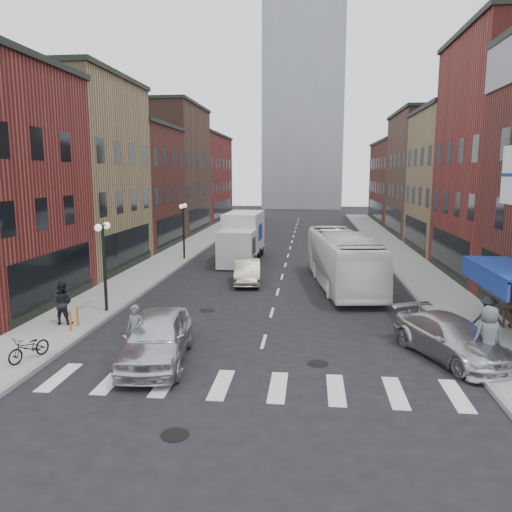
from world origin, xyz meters
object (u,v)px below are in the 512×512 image
(motorcycle_rider, at_px, (136,340))
(ped_right_a, at_px, (488,318))
(ped_right_b, at_px, (509,305))
(bike_rack, at_px, (74,319))
(ped_left_solo, at_px, (62,303))
(sedan_left_near, at_px, (157,337))
(sedan_left_far, at_px, (248,272))
(curb_car, at_px, (451,338))
(ped_right_c, at_px, (488,336))
(box_truck, at_px, (242,238))
(parked_bicycle, at_px, (29,348))
(streetlamp_near, at_px, (104,250))
(streetlamp_far, at_px, (183,221))
(transit_bus, at_px, (342,259))

(motorcycle_rider, xyz_separation_m, ped_right_a, (12.07, 3.87, -0.04))
(ped_right_b, bearing_deg, ped_right_a, 61.97)
(bike_rack, xyz_separation_m, ped_left_solo, (-0.76, 0.58, 0.49))
(sedan_left_near, bearing_deg, bike_rack, 140.18)
(sedan_left_far, relative_size, curb_car, 0.84)
(ped_right_c, bearing_deg, ped_left_solo, -22.55)
(box_truck, xyz_separation_m, ped_left_solo, (-5.19, -16.23, -0.66))
(sedan_left_near, distance_m, ped_right_a, 12.05)
(box_truck, distance_m, parked_bicycle, 20.67)
(curb_car, distance_m, ped_left_solo, 14.98)
(bike_rack, distance_m, ped_right_b, 17.33)
(bike_rack, distance_m, box_truck, 17.42)
(sedan_left_near, xyz_separation_m, parked_bicycle, (-4.14, -0.64, -0.29))
(streetlamp_near, xyz_separation_m, streetlamp_far, (0.00, 14.00, 0.00))
(box_truck, height_order, curb_car, box_truck)
(parked_bicycle, distance_m, ped_right_c, 14.96)
(streetlamp_near, distance_m, ped_right_b, 17.11)
(transit_bus, bearing_deg, motorcycle_rider, -126.70)
(parked_bicycle, bearing_deg, curb_car, 28.60)
(motorcycle_rider, bearing_deg, ped_left_solo, 145.98)
(box_truck, distance_m, ped_right_a, 19.98)
(box_truck, bearing_deg, transit_bus, -45.92)
(transit_bus, distance_m, sedan_left_far, 5.41)
(box_truck, xyz_separation_m, parked_bicycle, (-4.33, -20.18, -1.13))
(streetlamp_far, bearing_deg, motorcycle_rider, -79.88)
(curb_car, relative_size, parked_bicycle, 3.07)
(sedan_left_near, height_order, ped_right_b, ped_right_b)
(bike_rack, relative_size, ped_right_a, 0.49)
(box_truck, distance_m, ped_right_c, 21.74)
(ped_left_solo, bearing_deg, ped_right_a, 179.79)
(bike_rack, height_order, motorcycle_rider, motorcycle_rider)
(sedan_left_near, distance_m, parked_bicycle, 4.20)
(ped_right_c, bearing_deg, motorcycle_rider, -6.31)
(sedan_left_far, distance_m, ped_right_c, 15.05)
(sedan_left_far, distance_m, ped_right_b, 13.77)
(curb_car, bearing_deg, transit_bus, 82.06)
(motorcycle_rider, height_order, curb_car, motorcycle_rider)
(sedan_left_near, relative_size, ped_right_a, 3.09)
(streetlamp_near, xyz_separation_m, ped_left_solo, (-0.96, -2.12, -1.87))
(ped_right_c, bearing_deg, sedan_left_near, -9.68)
(ped_left_solo, bearing_deg, parked_bicycle, 102.55)
(bike_rack, relative_size, sedan_left_near, 0.16)
(sedan_left_far, bearing_deg, streetlamp_near, -134.53)
(bike_rack, bearing_deg, motorcycle_rider, -42.03)
(sedan_left_near, bearing_deg, box_truck, 82.42)
(motorcycle_rider, relative_size, sedan_left_near, 0.43)
(parked_bicycle, bearing_deg, box_truck, 98.09)
(streetlamp_far, height_order, ped_left_solo, streetlamp_far)
(curb_car, xyz_separation_m, ped_left_solo, (-14.86, 1.88, 0.33))
(curb_car, height_order, ped_right_c, ped_right_c)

